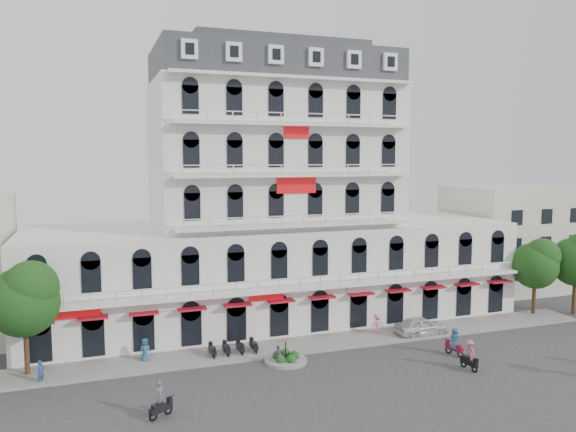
# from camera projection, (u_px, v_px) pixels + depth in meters

# --- Properties ---
(ground) EXTENTS (120.00, 120.00, 0.00)m
(ground) POSITION_uv_depth(u_px,v_px,m) (358.00, 387.00, 37.45)
(ground) COLOR #38383A
(ground) RESTS_ON ground
(sidewalk) EXTENTS (53.00, 4.00, 0.16)m
(sidewalk) POSITION_uv_depth(u_px,v_px,m) (308.00, 344.00, 45.88)
(sidewalk) COLOR gray
(sidewalk) RESTS_ON ground
(main_building) EXTENTS (45.00, 15.00, 25.80)m
(main_building) POSITION_uv_depth(u_px,v_px,m) (274.00, 214.00, 53.30)
(main_building) COLOR silver
(main_building) RESTS_ON ground
(flank_building_east) EXTENTS (14.00, 10.00, 12.00)m
(flank_building_east) POSITION_uv_depth(u_px,v_px,m) (513.00, 238.00, 65.51)
(flank_building_east) COLOR beige
(flank_building_east) RESTS_ON ground
(traffic_island) EXTENTS (3.20, 3.20, 1.60)m
(traffic_island) POSITION_uv_depth(u_px,v_px,m) (286.00, 359.00, 42.06)
(traffic_island) COLOR gray
(traffic_island) RESTS_ON ground
(parked_scooter_row) EXTENTS (4.40, 1.80, 1.10)m
(parked_scooter_row) POSITION_uv_depth(u_px,v_px,m) (233.00, 355.00, 43.60)
(parked_scooter_row) COLOR black
(parked_scooter_row) RESTS_ON ground
(tree_west_inner) EXTENTS (4.76, 4.76, 8.25)m
(tree_west_inner) POSITION_uv_depth(u_px,v_px,m) (25.00, 297.00, 38.82)
(tree_west_inner) COLOR #382314
(tree_west_inner) RESTS_ON ground
(tree_east_inner) EXTENTS (4.40, 4.37, 7.57)m
(tree_east_inner) POSITION_uv_depth(u_px,v_px,m) (536.00, 262.00, 54.23)
(tree_east_inner) COLOR #382314
(tree_east_inner) RESTS_ON ground
(parked_car) EXTENTS (4.77, 1.93, 1.62)m
(parked_car) POSITION_uv_depth(u_px,v_px,m) (421.00, 326.00, 48.45)
(parked_car) COLOR silver
(parked_car) RESTS_ON ground
(rider_west) EXTENTS (1.52, 1.07, 2.26)m
(rider_west) POSITION_uv_depth(u_px,v_px,m) (161.00, 401.00, 33.00)
(rider_west) COLOR black
(rider_west) RESTS_ON ground
(rider_east) EXTENTS (0.80, 1.65, 2.21)m
(rider_east) POSITION_uv_depth(u_px,v_px,m) (455.00, 341.00, 43.44)
(rider_east) COLOR maroon
(rider_east) RESTS_ON ground
(rider_center) EXTENTS (0.77, 1.70, 2.24)m
(rider_center) POSITION_uv_depth(u_px,v_px,m) (469.00, 354.00, 40.48)
(rider_center) COLOR black
(rider_center) RESTS_ON ground
(pedestrian_left) EXTENTS (1.06, 0.91, 1.83)m
(pedestrian_left) POSITION_uv_depth(u_px,v_px,m) (145.00, 350.00, 41.98)
(pedestrian_left) COLOR #255371
(pedestrian_left) RESTS_ON ground
(pedestrian_mid) EXTENTS (0.95, 0.57, 1.51)m
(pedestrian_mid) POSITION_uv_depth(u_px,v_px,m) (278.00, 355.00, 41.40)
(pedestrian_mid) COLOR slate
(pedestrian_mid) RESTS_ON ground
(pedestrian_right) EXTENTS (1.20, 0.69, 1.86)m
(pedestrian_right) POSITION_uv_depth(u_px,v_px,m) (377.00, 325.00, 48.45)
(pedestrian_right) COLOR pink
(pedestrian_right) RESTS_ON ground
(pedestrian_far) EXTENTS (0.68, 0.71, 1.64)m
(pedestrian_far) POSITION_uv_depth(u_px,v_px,m) (41.00, 372.00, 37.97)
(pedestrian_far) COLOR navy
(pedestrian_far) RESTS_ON ground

